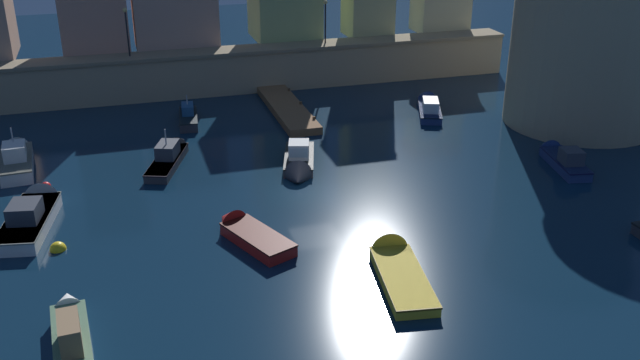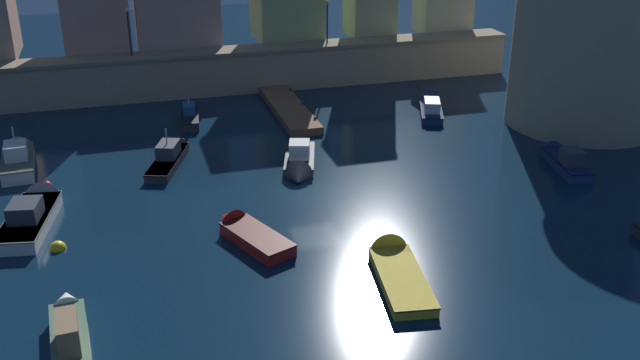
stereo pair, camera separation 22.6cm
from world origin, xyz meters
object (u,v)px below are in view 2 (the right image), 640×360
object	(u,v)px
moored_boat_2	(34,211)
moored_boat_7	(246,232)
moored_boat_8	(69,334)
moored_boat_9	(18,156)
quay_lamp_1	(327,14)
moored_boat_10	(189,114)
moored_boat_4	(562,158)
moored_boat_6	(394,263)
moored_boat_3	(430,105)
mooring_buoy_0	(58,249)
fortress_tower	(592,37)
moored_boat_0	(172,153)
quay_lamp_0	(128,24)
mooring_buoy_1	(47,186)
moored_boat_5	(299,163)

from	to	relation	value
moored_boat_2	moored_boat_7	xyz separation A→B (m)	(9.70, -4.82, -0.15)
moored_boat_8	moored_boat_9	distance (m)	19.24
quay_lamp_1	moored_boat_10	world-z (taller)	quay_lamp_1
moored_boat_4	moored_boat_10	size ratio (longest dim) A/B	1.15
moored_boat_2	moored_boat_6	distance (m)	17.99
moored_boat_7	moored_boat_3	bearing A→B (deg)	-70.01
moored_boat_2	mooring_buoy_0	world-z (taller)	moored_boat_2
quay_lamp_1	moored_boat_6	bearing A→B (deg)	-100.78
moored_boat_10	moored_boat_3	bearing A→B (deg)	-92.92
fortress_tower	quay_lamp_1	bearing A→B (deg)	134.68
fortress_tower	mooring_buoy_0	size ratio (longest dim) A/B	15.56
moored_boat_2	moored_boat_3	size ratio (longest dim) A/B	1.13
moored_boat_0	moored_boat_4	world-z (taller)	moored_boat_0
quay_lamp_0	mooring_buoy_1	xyz separation A→B (m)	(-5.55, -14.88, -5.61)
moored_boat_4	mooring_buoy_0	distance (m)	28.07
quay_lamp_0	moored_boat_2	xyz separation A→B (m)	(-5.85, -18.97, -5.13)
moored_boat_6	quay_lamp_0	bearing A→B (deg)	27.08
quay_lamp_1	moored_boat_10	size ratio (longest dim) A/B	0.67
moored_boat_3	moored_boat_8	bearing A→B (deg)	153.00
mooring_buoy_0	moored_boat_9	bearing A→B (deg)	103.06
quay_lamp_1	moored_boat_7	bearing A→B (deg)	-114.96
quay_lamp_0	moored_boat_3	bearing A→B (deg)	-23.47
moored_boat_0	mooring_buoy_1	size ratio (longest dim) A/B	12.31
fortress_tower	moored_boat_2	size ratio (longest dim) A/B	1.65
moored_boat_10	mooring_buoy_0	world-z (taller)	moored_boat_10
moored_boat_0	quay_lamp_0	bearing A→B (deg)	26.36
moored_boat_6	moored_boat_9	distance (m)	23.94
mooring_buoy_0	moored_boat_0	bearing A→B (deg)	57.24
moored_boat_10	mooring_buoy_0	size ratio (longest dim) A/B	6.58
moored_boat_5	moored_boat_3	bearing A→B (deg)	140.38
moored_boat_5	quay_lamp_1	bearing A→B (deg)	174.69
moored_boat_9	moored_boat_10	xyz separation A→B (m)	(10.54, 5.17, -0.11)
moored_boat_0	moored_boat_10	xyz separation A→B (m)	(1.85, 6.89, 0.03)
moored_boat_2	mooring_buoy_0	xyz separation A→B (m)	(1.18, -3.46, -0.47)
moored_boat_5	moored_boat_6	distance (m)	11.79
moored_boat_3	moored_boat_6	world-z (taller)	moored_boat_3
quay_lamp_0	moored_boat_8	xyz separation A→B (m)	(-3.88, -30.18, -5.09)
quay_lamp_0	mooring_buoy_0	xyz separation A→B (m)	(-4.66, -22.43, -5.61)
moored_boat_0	moored_boat_7	distance (m)	11.10
quay_lamp_1	moored_boat_5	distance (m)	18.55
moored_boat_0	mooring_buoy_1	world-z (taller)	moored_boat_0
moored_boat_2	mooring_buoy_0	distance (m)	3.69
quay_lamp_0	moored_boat_2	bearing A→B (deg)	-107.13
moored_boat_7	mooring_buoy_1	xyz separation A→B (m)	(-9.40, 8.90, -0.32)
moored_boat_6	moored_boat_4	bearing A→B (deg)	-50.44
moored_boat_0	moored_boat_3	world-z (taller)	moored_boat_0
moored_boat_6	moored_boat_9	xyz separation A→B (m)	(-16.79, 17.05, 0.28)
quay_lamp_1	moored_boat_7	distance (m)	26.74
fortress_tower	moored_boat_3	bearing A→B (deg)	148.92
moored_boat_7	moored_boat_5	bearing A→B (deg)	-54.76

